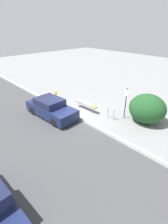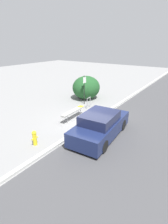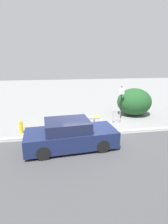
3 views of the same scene
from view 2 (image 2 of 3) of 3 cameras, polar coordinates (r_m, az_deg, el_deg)
ground_plane at (r=10.89m, az=2.21°, el=-3.75°), size 60.00×60.00×0.00m
curb at (r=10.86m, az=2.21°, el=-3.44°), size 60.00×0.20×0.13m
bench at (r=11.39m, az=-3.56°, el=0.23°), size 2.16×0.41×0.59m
bike_rack at (r=13.30m, az=1.53°, el=3.42°), size 0.55×0.11×0.83m
sign_post at (r=13.96m, az=0.10°, el=8.08°), size 0.36×0.08×2.30m
fire_hydrant at (r=8.87m, az=-15.84°, el=-8.00°), size 0.36×0.22×0.77m
shrub_hedge at (r=15.49m, az=0.73°, el=8.00°), size 2.51×2.34×2.00m
parked_car_near at (r=9.24m, az=5.40°, el=-4.38°), size 4.26×1.99×1.37m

